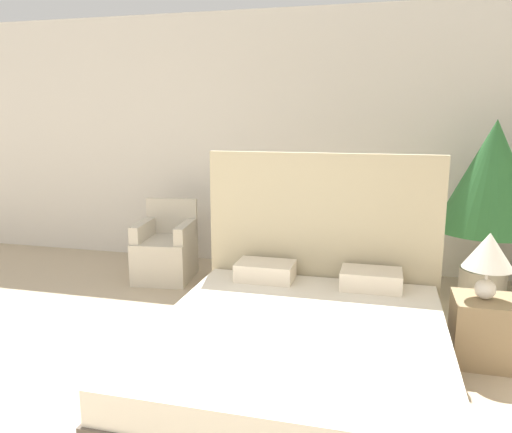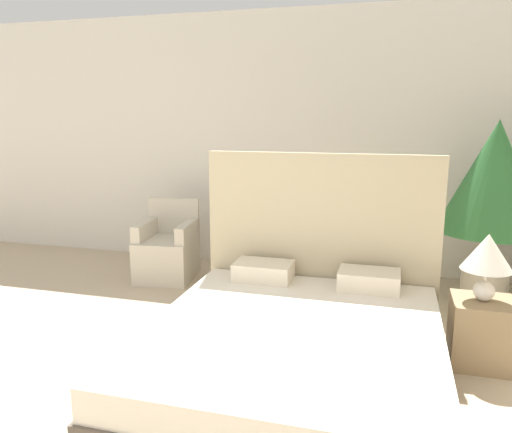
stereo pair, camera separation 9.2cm
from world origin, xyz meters
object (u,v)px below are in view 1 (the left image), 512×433
at_px(bed, 301,348).
at_px(armchair_near_window_left, 166,253).
at_px(potted_palm, 492,183).
at_px(nightstand, 483,330).
at_px(armchair_near_window_right, 250,259).
at_px(table_lamp, 489,254).

bearing_deg(bed, armchair_near_window_left, 133.76).
distance_m(armchair_near_window_left, potted_palm, 3.32).
xyz_separation_m(armchair_near_window_left, nightstand, (3.00, -1.17, -0.04)).
bearing_deg(armchair_near_window_right, potted_palm, -5.26).
distance_m(nightstand, table_lamp, 0.57).
distance_m(armchair_near_window_left, armchair_near_window_right, 0.94).
xyz_separation_m(potted_palm, table_lamp, (-0.22, -1.23, -0.34)).
height_order(potted_palm, nightstand, potted_palm).
height_order(armchair_near_window_left, table_lamp, table_lamp).
bearing_deg(armchair_near_window_right, nightstand, -36.36).
bearing_deg(armchair_near_window_right, bed, -72.24).
bearing_deg(armchair_near_window_left, bed, -52.91).
relative_size(armchair_near_window_left, table_lamp, 1.75).
bearing_deg(armchair_near_window_left, table_lamp, -28.13).
distance_m(bed, armchair_near_window_right, 2.06).
bearing_deg(bed, potted_palm, 53.88).
bearing_deg(nightstand, armchair_near_window_left, 158.65).
xyz_separation_m(armchair_near_window_left, table_lamp, (2.99, -1.17, 0.52)).
relative_size(armchair_near_window_right, nightstand, 1.76).
bearing_deg(nightstand, potted_palm, 80.40).
bearing_deg(potted_palm, nightstand, -99.60).
bearing_deg(armchair_near_window_left, potted_palm, -5.69).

